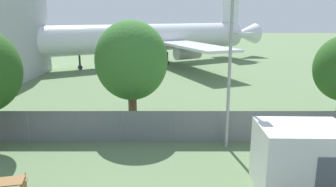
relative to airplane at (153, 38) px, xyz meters
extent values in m
cylinder|color=slate|center=(-5.36, -29.62, -2.74)|extent=(0.07, 0.07, 1.76)
cylinder|color=slate|center=(-2.82, -29.62, -2.74)|extent=(0.07, 0.07, 1.76)
cylinder|color=slate|center=(-0.27, -29.62, -2.74)|extent=(0.07, 0.07, 1.76)
cylinder|color=slate|center=(2.27, -29.62, -2.74)|extent=(0.07, 0.07, 1.76)
cylinder|color=slate|center=(4.82, -29.62, -2.74)|extent=(0.07, 0.07, 1.76)
cylinder|color=slate|center=(7.36, -29.62, -2.74)|extent=(0.07, 0.07, 1.76)
cylinder|color=slate|center=(9.91, -29.62, -2.74)|extent=(0.07, 0.07, 1.76)
cube|color=slate|center=(-0.27, -29.62, -2.74)|extent=(56.00, 0.01, 1.76)
cylinder|color=silver|center=(-0.37, -0.22, 0.05)|extent=(28.37, 18.80, 3.73)
cone|color=silver|center=(-15.22, -8.96, 0.05)|extent=(5.11, 5.11, 3.73)
cone|color=silver|center=(14.87, 8.76, 0.05)|extent=(5.72, 5.26, 3.36)
cube|color=silver|center=(5.40, -7.00, -0.51)|extent=(9.26, 14.42, 0.30)
cylinder|color=#939399|center=(4.64, -5.05, -1.50)|extent=(3.74, 3.15, 1.68)
cube|color=silver|center=(-3.50, 8.12, -0.51)|extent=(11.97, 13.50, 0.30)
cylinder|color=#939399|center=(-2.16, 6.51, -1.50)|extent=(3.74, 3.15, 1.68)
cube|color=silver|center=(12.06, 7.10, 4.71)|extent=(3.01, 1.91, 5.59)
cube|color=silver|center=(11.90, 7.01, 0.42)|extent=(6.73, 8.58, 0.20)
cylinder|color=#2D2D33|center=(-8.98, -5.29, -2.72)|extent=(0.24, 0.24, 1.81)
cylinder|color=#2D2D33|center=(-8.98, -5.29, -3.34)|extent=(0.63, 0.54, 0.56)
cylinder|color=#2D2D33|center=(2.08, -1.37, -2.72)|extent=(0.24, 0.24, 1.81)
cylinder|color=#2D2D33|center=(2.08, -1.37, -3.34)|extent=(0.63, 0.54, 0.56)
cylinder|color=#2D2D33|center=(-0.19, 2.49, -2.72)|extent=(0.24, 0.24, 1.81)
cylinder|color=#2D2D33|center=(-0.19, 2.49, -3.34)|extent=(0.63, 0.54, 0.56)
cube|color=silver|center=(7.33, -34.60, -2.31)|extent=(3.38, 2.59, 2.63)
cube|color=#4C515B|center=(7.80, -35.88, -2.62)|extent=(0.84, 0.05, 1.90)
cube|color=brown|center=(-4.32, -34.88, -3.18)|extent=(2.00, 0.72, 0.04)
cylinder|color=brown|center=(-0.03, -26.77, -2.51)|extent=(0.53, 0.53, 2.23)
ellipsoid|color=#38702D|center=(-0.03, -26.77, 0.47)|extent=(4.38, 4.38, 4.81)
cylinder|color=#99999E|center=(5.24, -30.22, 0.44)|extent=(0.16, 0.16, 8.12)
camera|label=1|loc=(2.17, -46.35, 3.12)|focal=35.00mm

